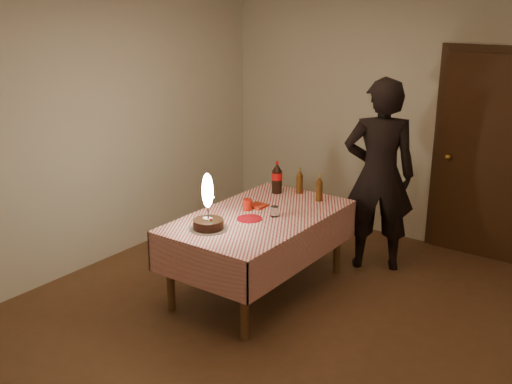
# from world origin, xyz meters

# --- Properties ---
(ground) EXTENTS (4.00, 4.50, 0.01)m
(ground) POSITION_xyz_m (0.00, 0.00, 0.00)
(ground) COLOR brown
(ground) RESTS_ON ground
(room_shell) EXTENTS (4.04, 4.54, 2.62)m
(room_shell) POSITION_xyz_m (0.03, 0.08, 1.65)
(room_shell) COLOR beige
(room_shell) RESTS_ON ground
(dining_table) EXTENTS (1.02, 1.72, 0.73)m
(dining_table) POSITION_xyz_m (-0.31, 0.24, 0.63)
(dining_table) COLOR brown
(dining_table) RESTS_ON ground
(birthday_cake) EXTENTS (0.31, 0.31, 0.48)m
(birthday_cake) POSITION_xyz_m (-0.46, -0.28, 0.86)
(birthday_cake) COLOR white
(birthday_cake) RESTS_ON dining_table
(red_plate) EXTENTS (0.22, 0.22, 0.01)m
(red_plate) POSITION_xyz_m (-0.32, 0.11, 0.73)
(red_plate) COLOR #B80C1A
(red_plate) RESTS_ON dining_table
(red_cup) EXTENTS (0.08, 0.08, 0.10)m
(red_cup) POSITION_xyz_m (-0.48, 0.29, 0.78)
(red_cup) COLOR red
(red_cup) RESTS_ON dining_table
(clear_cup) EXTENTS (0.07, 0.07, 0.09)m
(clear_cup) POSITION_xyz_m (-0.18, 0.29, 0.77)
(clear_cup) COLOR white
(clear_cup) RESTS_ON dining_table
(napkin_stack) EXTENTS (0.15, 0.15, 0.02)m
(napkin_stack) POSITION_xyz_m (-0.46, 0.41, 0.74)
(napkin_stack) COLOR red
(napkin_stack) RESTS_ON dining_table
(cola_bottle) EXTENTS (0.10, 0.10, 0.32)m
(cola_bottle) POSITION_xyz_m (-0.55, 0.87, 0.88)
(cola_bottle) COLOR black
(cola_bottle) RESTS_ON dining_table
(amber_bottle_left) EXTENTS (0.06, 0.06, 0.25)m
(amber_bottle_left) POSITION_xyz_m (-0.36, 0.99, 0.84)
(amber_bottle_left) COLOR #512E0D
(amber_bottle_left) RESTS_ON dining_table
(amber_bottle_right) EXTENTS (0.06, 0.06, 0.25)m
(amber_bottle_right) POSITION_xyz_m (-0.09, 0.90, 0.84)
(amber_bottle_right) COLOR #512E0D
(amber_bottle_right) RESTS_ON dining_table
(photographer) EXTENTS (0.81, 0.72, 1.87)m
(photographer) POSITION_xyz_m (0.30, 1.34, 0.94)
(photographer) COLOR black
(photographer) RESTS_ON ground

